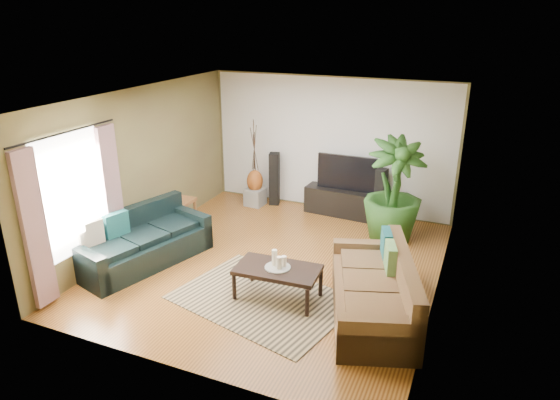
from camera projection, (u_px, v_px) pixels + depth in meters
The scene contains 28 objects.
floor at pixel (275, 264), 8.10m from camera, with size 5.50×5.50×0.00m, color #9B6028.
ceiling at pixel (275, 97), 7.15m from camera, with size 5.50×5.50×0.00m, color white.
wall_back at pixel (330, 145), 9.99m from camera, with size 5.00×5.00×0.00m, color olive.
wall_front at pixel (170, 264), 5.26m from camera, with size 5.00×5.00×0.00m, color olive.
wall_left at pixel (141, 167), 8.54m from camera, with size 5.50×5.50×0.00m, color olive.
wall_right at pixel (445, 210), 6.71m from camera, with size 5.50×5.50×0.00m, color olive.
backwall_panel at pixel (330, 145), 9.98m from camera, with size 4.90×4.90×0.00m, color white.
window_pane at pixel (72, 194), 7.14m from camera, with size 1.80×1.80×0.00m, color white.
curtain_near at pixel (35, 230), 6.56m from camera, with size 0.08×0.35×2.20m, color gray.
curtain_far at pixel (112, 194), 7.85m from camera, with size 0.08×0.35×2.20m, color gray.
curtain_rod at pixel (65, 133), 6.80m from camera, with size 0.03×0.03×1.90m, color black.
sofa_left at pixel (142, 238), 8.03m from camera, with size 2.19×0.94×0.85m, color black.
sofa_right at pixel (372, 286), 6.64m from camera, with size 2.20×0.99×0.85m, color brown.
area_rug at pixel (262, 299), 7.12m from camera, with size 2.37×1.68×0.01m, color tan.
coffee_table at pixel (278, 283), 7.08m from camera, with size 1.18×0.64×0.48m, color black.
candle_tray at pixel (278, 267), 6.99m from camera, with size 0.36×0.36×0.02m, color gray.
candle_tall at pixel (275, 258), 6.99m from camera, with size 0.07×0.07×0.24m, color white.
candle_mid at pixel (279, 263), 6.90m from camera, with size 0.07×0.07×0.18m, color #EEE3C9.
candle_short at pixel (284, 261), 6.98m from camera, with size 0.07×0.07×0.15m, color white.
tv_stand at pixel (345, 202), 9.99m from camera, with size 1.61×0.48×0.54m, color black.
television at pixel (347, 173), 9.78m from camera, with size 1.18×0.06×0.70m, color black.
speaker_left at pixel (274, 179), 10.46m from camera, with size 0.20×0.22×1.12m, color black.
speaker_right at pixel (380, 195), 9.65m from camera, with size 0.19×0.21×1.05m, color black.
potted_plant at pixel (394, 190), 8.72m from camera, with size 1.03×1.03×1.84m, color #204717.
plant_pot at pixel (390, 231), 9.00m from camera, with size 0.34×0.34×0.26m, color black.
pedestal at pixel (255, 197), 10.53m from camera, with size 0.37×0.37×0.37m, color gray.
vase at pixel (255, 181), 10.41m from camera, with size 0.34×0.34×0.47m, color brown.
side_table at pixel (177, 215), 9.30m from camera, with size 0.56×0.56×0.59m, color brown.
Camera 1 is at (2.90, -6.60, 3.85)m, focal length 32.00 mm.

